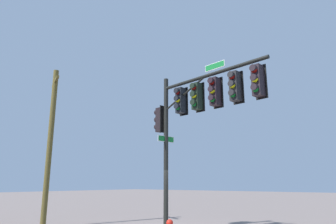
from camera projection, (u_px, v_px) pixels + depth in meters
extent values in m
cylinder|color=black|center=(166.00, 151.00, 13.19)|extent=(0.20, 0.20, 6.60)
cylinder|color=black|center=(210.00, 75.00, 12.07)|extent=(5.00, 0.83, 0.14)
cylinder|color=black|center=(184.00, 94.00, 12.93)|extent=(2.29, 0.39, 1.07)
cube|color=black|center=(181.00, 101.00, 13.03)|extent=(0.35, 0.39, 1.10)
cube|color=black|center=(184.00, 102.00, 13.17)|extent=(0.44, 0.08, 1.22)
sphere|color=maroon|center=(178.00, 92.00, 12.96)|extent=(0.22, 0.22, 0.22)
cylinder|color=black|center=(177.00, 91.00, 12.93)|extent=(0.24, 0.16, 0.23)
sphere|color=#FFFC14|center=(178.00, 100.00, 12.88)|extent=(0.22, 0.22, 0.22)
cylinder|color=black|center=(177.00, 98.00, 12.85)|extent=(0.24, 0.16, 0.23)
sphere|color=#0B621E|center=(178.00, 108.00, 12.81)|extent=(0.22, 0.22, 0.22)
cylinder|color=black|center=(177.00, 106.00, 12.78)|extent=(0.24, 0.16, 0.23)
cube|color=black|center=(197.00, 97.00, 12.38)|extent=(0.35, 0.39, 1.10)
cube|color=black|center=(200.00, 97.00, 12.53)|extent=(0.44, 0.08, 1.22)
sphere|color=maroon|center=(194.00, 87.00, 12.32)|extent=(0.22, 0.22, 0.22)
cylinder|color=black|center=(193.00, 86.00, 12.29)|extent=(0.24, 0.16, 0.23)
sphere|color=#FFFC14|center=(194.00, 96.00, 12.24)|extent=(0.22, 0.22, 0.22)
cylinder|color=black|center=(193.00, 94.00, 12.21)|extent=(0.24, 0.16, 0.23)
sphere|color=#0B621E|center=(194.00, 104.00, 12.17)|extent=(0.22, 0.22, 0.22)
cylinder|color=black|center=(193.00, 102.00, 12.14)|extent=(0.24, 0.16, 0.23)
cube|color=black|center=(215.00, 92.00, 11.74)|extent=(0.35, 0.39, 1.10)
cube|color=black|center=(218.00, 93.00, 11.88)|extent=(0.44, 0.08, 1.22)
sphere|color=maroon|center=(212.00, 82.00, 11.68)|extent=(0.22, 0.22, 0.22)
cylinder|color=black|center=(211.00, 81.00, 11.65)|extent=(0.24, 0.16, 0.23)
sphere|color=#FFFC14|center=(212.00, 91.00, 11.60)|extent=(0.22, 0.22, 0.22)
cylinder|color=black|center=(211.00, 89.00, 11.57)|extent=(0.24, 0.16, 0.23)
sphere|color=#0B621E|center=(212.00, 99.00, 11.53)|extent=(0.22, 0.22, 0.22)
cylinder|color=black|center=(211.00, 98.00, 11.50)|extent=(0.24, 0.16, 0.23)
cube|color=black|center=(235.00, 87.00, 11.10)|extent=(0.36, 0.39, 1.10)
cube|color=black|center=(238.00, 88.00, 11.24)|extent=(0.44, 0.09, 1.22)
sphere|color=maroon|center=(232.00, 76.00, 11.04)|extent=(0.22, 0.22, 0.22)
cylinder|color=black|center=(231.00, 75.00, 11.01)|extent=(0.24, 0.16, 0.23)
sphere|color=#FFFC14|center=(232.00, 85.00, 10.96)|extent=(0.22, 0.22, 0.22)
cylinder|color=black|center=(231.00, 84.00, 10.93)|extent=(0.24, 0.16, 0.23)
sphere|color=#0B621E|center=(233.00, 94.00, 10.89)|extent=(0.22, 0.22, 0.22)
cylinder|color=black|center=(232.00, 93.00, 10.86)|extent=(0.24, 0.16, 0.23)
cube|color=black|center=(258.00, 81.00, 10.46)|extent=(0.37, 0.40, 1.10)
cube|color=black|center=(261.00, 82.00, 10.60)|extent=(0.44, 0.10, 1.22)
sphere|color=maroon|center=(254.00, 70.00, 10.40)|extent=(0.22, 0.22, 0.22)
cylinder|color=black|center=(253.00, 68.00, 10.37)|extent=(0.25, 0.17, 0.23)
sphere|color=#FFFC14|center=(255.00, 79.00, 10.33)|extent=(0.22, 0.22, 0.22)
cylinder|color=black|center=(254.00, 78.00, 10.30)|extent=(0.25, 0.17, 0.23)
sphere|color=#0B621E|center=(256.00, 89.00, 10.25)|extent=(0.22, 0.22, 0.22)
cylinder|color=black|center=(254.00, 87.00, 10.22)|extent=(0.25, 0.17, 0.23)
cube|color=black|center=(161.00, 120.00, 13.77)|extent=(0.40, 0.37, 1.10)
cube|color=black|center=(164.00, 119.00, 13.63)|extent=(0.10, 0.44, 1.22)
sphere|color=maroon|center=(158.00, 113.00, 13.98)|extent=(0.22, 0.22, 0.22)
cylinder|color=black|center=(157.00, 112.00, 14.04)|extent=(0.17, 0.25, 0.23)
sphere|color=#FFFC14|center=(158.00, 121.00, 13.91)|extent=(0.22, 0.22, 0.22)
cylinder|color=black|center=(157.00, 120.00, 13.96)|extent=(0.17, 0.25, 0.23)
sphere|color=#0B621E|center=(158.00, 128.00, 13.83)|extent=(0.22, 0.22, 0.22)
cylinder|color=black|center=(157.00, 127.00, 13.88)|extent=(0.17, 0.25, 0.23)
cube|color=white|center=(215.00, 66.00, 11.96)|extent=(0.93, 0.15, 0.26)
cube|color=#177632|center=(215.00, 66.00, 11.96)|extent=(0.90, 0.15, 0.22)
cube|color=white|center=(166.00, 139.00, 13.32)|extent=(0.15, 0.93, 0.26)
cube|color=#15762F|center=(166.00, 139.00, 13.32)|extent=(0.15, 0.90, 0.22)
cylinder|color=brown|center=(50.00, 145.00, 14.55)|extent=(0.25, 0.25, 7.50)
cube|color=brown|center=(55.00, 82.00, 15.27)|extent=(1.68, 0.86, 0.12)
sphere|color=red|center=(170.00, 223.00, 9.85)|extent=(0.22, 0.22, 0.22)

